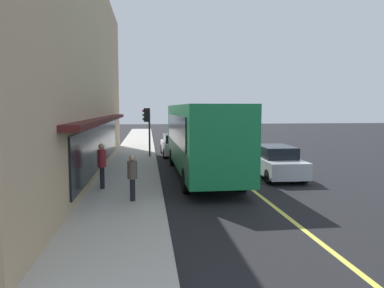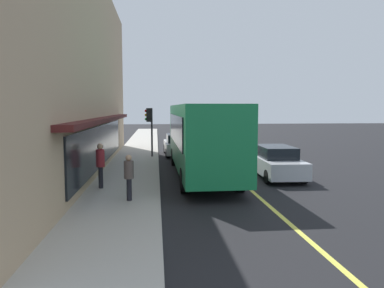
% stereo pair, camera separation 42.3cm
% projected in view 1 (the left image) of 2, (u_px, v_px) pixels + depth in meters
% --- Properties ---
extents(ground, '(120.00, 120.00, 0.00)m').
position_uv_depth(ground, '(236.00, 177.00, 17.97)').
color(ground, black).
extents(sidewalk, '(80.00, 2.91, 0.15)m').
position_uv_depth(sidewalk, '(129.00, 178.00, 17.34)').
color(sidewalk, '#B2ADA3').
rests_on(sidewalk, ground).
extents(lane_centre_stripe, '(36.00, 0.16, 0.01)m').
position_uv_depth(lane_centre_stripe, '(236.00, 177.00, 17.97)').
color(lane_centre_stripe, '#D8D14C').
rests_on(lane_centre_stripe, ground).
extents(bus, '(11.15, 2.67, 3.50)m').
position_uv_depth(bus, '(201.00, 136.00, 18.00)').
color(bus, '#197F47').
rests_on(bus, ground).
extents(traffic_light, '(0.30, 0.52, 3.20)m').
position_uv_depth(traffic_light, '(147.00, 121.00, 24.11)').
color(traffic_light, '#2D2D33').
rests_on(traffic_light, sidewalk).
extents(car_silver, '(4.34, 1.95, 1.52)m').
position_uv_depth(car_silver, '(276.00, 162.00, 17.80)').
color(car_silver, '#B7BABF').
rests_on(car_silver, ground).
extents(car_white, '(4.34, 1.94, 1.52)m').
position_uv_depth(car_white, '(175.00, 145.00, 26.03)').
color(car_white, white).
rests_on(car_white, ground).
extents(pedestrian_near_storefront, '(0.34, 0.34, 1.80)m').
position_uv_depth(pedestrian_near_storefront, '(102.00, 161.00, 14.54)').
color(pedestrian_near_storefront, black).
rests_on(pedestrian_near_storefront, sidewalk).
extents(pedestrian_at_corner, '(0.34, 0.34, 1.61)m').
position_uv_depth(pedestrian_at_corner, '(132.00, 173.00, 12.62)').
color(pedestrian_at_corner, black).
rests_on(pedestrian_at_corner, sidewalk).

